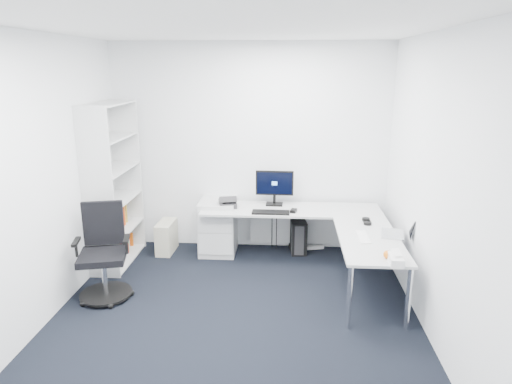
# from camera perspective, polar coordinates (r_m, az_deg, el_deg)

# --- Properties ---
(ground) EXTENTS (4.20, 4.20, 0.00)m
(ground) POSITION_cam_1_polar(r_m,az_deg,el_deg) (4.51, -2.95, -16.62)
(ground) COLOR black
(ceiling) EXTENTS (4.20, 4.20, 0.00)m
(ceiling) POSITION_cam_1_polar(r_m,az_deg,el_deg) (3.83, -3.54, 20.06)
(ceiling) COLOR white
(wall_back) EXTENTS (3.60, 0.02, 2.70)m
(wall_back) POSITION_cam_1_polar(r_m,az_deg,el_deg) (6.00, -0.74, 5.46)
(wall_back) COLOR white
(wall_back) RESTS_ON ground
(wall_front) EXTENTS (3.60, 0.02, 2.70)m
(wall_front) POSITION_cam_1_polar(r_m,az_deg,el_deg) (2.04, -10.77, -15.51)
(wall_front) COLOR white
(wall_front) RESTS_ON ground
(wall_left) EXTENTS (0.02, 4.20, 2.70)m
(wall_left) POSITION_cam_1_polar(r_m,az_deg,el_deg) (4.54, -26.36, 0.58)
(wall_left) COLOR white
(wall_left) RESTS_ON ground
(wall_right) EXTENTS (0.02, 4.20, 2.70)m
(wall_right) POSITION_cam_1_polar(r_m,az_deg,el_deg) (4.14, 22.33, -0.28)
(wall_right) COLOR white
(wall_right) RESTS_ON ground
(l_desk) EXTENTS (2.25, 1.26, 0.66)m
(l_desk) POSITION_cam_1_polar(r_m,az_deg,el_deg) (5.58, 4.37, -6.27)
(l_desk) COLOR #B2B4B4
(l_desk) RESTS_ON ground
(drawer_pedestal) EXTENTS (0.46, 0.58, 0.71)m
(drawer_pedestal) POSITION_cam_1_polar(r_m,az_deg,el_deg) (6.05, -4.71, -4.25)
(drawer_pedestal) COLOR #B2B4B4
(drawer_pedestal) RESTS_ON ground
(bookshelf) EXTENTS (0.39, 0.99, 1.99)m
(bookshelf) POSITION_cam_1_polar(r_m,az_deg,el_deg) (5.82, -17.44, 0.85)
(bookshelf) COLOR silver
(bookshelf) RESTS_ON ground
(task_chair) EXTENTS (0.68, 0.68, 1.01)m
(task_chair) POSITION_cam_1_polar(r_m,az_deg,el_deg) (5.05, -18.66, -7.33)
(task_chair) COLOR black
(task_chair) RESTS_ON ground
(black_pc_tower) EXTENTS (0.25, 0.47, 0.44)m
(black_pc_tower) POSITION_cam_1_polar(r_m,az_deg,el_deg) (6.14, 5.22, -5.33)
(black_pc_tower) COLOR black
(black_pc_tower) RESTS_ON ground
(beige_pc_tower) EXTENTS (0.21, 0.44, 0.41)m
(beige_pc_tower) POSITION_cam_1_polar(r_m,az_deg,el_deg) (6.19, -11.12, -5.52)
(beige_pc_tower) COLOR #BBB89E
(beige_pc_tower) RESTS_ON ground
(power_strip) EXTENTS (0.36, 0.15, 0.04)m
(power_strip) POSITION_cam_1_polar(r_m,az_deg,el_deg) (6.26, 6.83, -6.92)
(power_strip) COLOR white
(power_strip) RESTS_ON ground
(monitor) EXTENTS (0.49, 0.17, 0.46)m
(monitor) POSITION_cam_1_polar(r_m,az_deg,el_deg) (5.85, 2.32, 0.56)
(monitor) COLOR black
(monitor) RESTS_ON l_desk
(black_keyboard) EXTENTS (0.46, 0.17, 0.02)m
(black_keyboard) POSITION_cam_1_polar(r_m,az_deg,el_deg) (5.58, 1.85, -2.55)
(black_keyboard) COLOR black
(black_keyboard) RESTS_ON l_desk
(mouse) EXTENTS (0.09, 0.12, 0.04)m
(mouse) POSITION_cam_1_polar(r_m,az_deg,el_deg) (5.63, 4.72, -2.35)
(mouse) COLOR black
(mouse) RESTS_ON l_desk
(desk_phone) EXTENTS (0.26, 0.26, 0.15)m
(desk_phone) POSITION_cam_1_polar(r_m,az_deg,el_deg) (5.80, -3.56, -1.18)
(desk_phone) COLOR #29282B
(desk_phone) RESTS_ON l_desk
(laptop) EXTENTS (0.39, 0.38, 0.23)m
(laptop) POSITION_cam_1_polar(r_m,az_deg,el_deg) (5.05, 16.77, -3.89)
(laptop) COLOR #BABDC1
(laptop) RESTS_ON l_desk
(white_keyboard) EXTENTS (0.11, 0.37, 0.01)m
(white_keyboard) POSITION_cam_1_polar(r_m,az_deg,el_deg) (4.93, 13.25, -5.49)
(white_keyboard) COLOR white
(white_keyboard) RESTS_ON l_desk
(headphones) EXTENTS (0.14, 0.21, 0.06)m
(headphones) POSITION_cam_1_polar(r_m,az_deg,el_deg) (5.39, 13.68, -3.46)
(headphones) COLOR black
(headphones) RESTS_ON l_desk
(orange_fruit) EXTENTS (0.08, 0.08, 0.08)m
(orange_fruit) POSITION_cam_1_polar(r_m,az_deg,el_deg) (4.46, 16.11, -7.52)
(orange_fruit) COLOR orange
(orange_fruit) RESTS_ON l_desk
(tissue_box) EXTENTS (0.13, 0.23, 0.08)m
(tissue_box) POSITION_cam_1_polar(r_m,az_deg,el_deg) (4.36, 17.08, -8.13)
(tissue_box) COLOR white
(tissue_box) RESTS_ON l_desk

